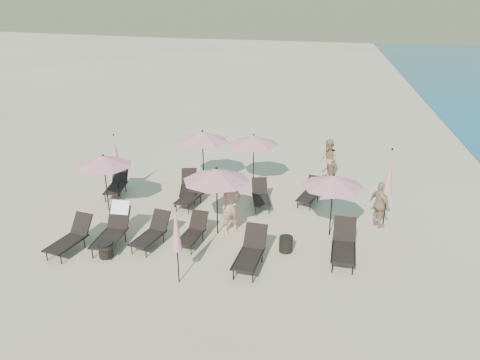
% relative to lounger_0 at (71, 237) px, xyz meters
% --- Properties ---
extents(ground, '(800.00, 800.00, 0.00)m').
position_rel_lounger_0_xyz_m(ground, '(4.59, 0.46, -0.45)').
color(ground, '#D6BA8C').
rests_on(ground, ground).
extents(lounger_0, '(0.94, 1.75, 0.96)m').
position_rel_lounger_0_xyz_m(lounger_0, '(0.00, 0.00, 0.00)').
color(lounger_0, black).
rests_on(lounger_0, ground).
extents(lounger_1, '(0.73, 1.88, 1.16)m').
position_rel_lounger_0_xyz_m(lounger_1, '(1.11, 0.61, 0.11)').
color(lounger_1, black).
rests_on(lounger_1, ground).
extents(lounger_2, '(0.92, 1.68, 0.91)m').
position_rel_lounger_0_xyz_m(lounger_2, '(2.29, 0.77, -0.02)').
color(lounger_2, black).
rests_on(lounger_2, ground).
extents(lounger_3, '(0.76, 1.54, 0.85)m').
position_rel_lounger_0_xyz_m(lounger_3, '(3.52, 1.11, -0.05)').
color(lounger_3, black).
rests_on(lounger_3, ground).
extents(lounger_4, '(0.82, 1.80, 1.01)m').
position_rel_lounger_0_xyz_m(lounger_4, '(5.51, 0.10, 0.02)').
color(lounger_4, black).
rests_on(lounger_4, ground).
extents(lounger_5, '(0.75, 1.81, 1.02)m').
position_rel_lounger_0_xyz_m(lounger_5, '(8.12, 0.99, 0.03)').
color(lounger_5, black).
rests_on(lounger_5, ground).
extents(lounger_6, '(0.84, 1.69, 0.93)m').
position_rel_lounger_0_xyz_m(lounger_6, '(-0.47, 4.34, -0.01)').
color(lounger_6, black).
rests_on(lounger_6, ground).
extents(lounger_7, '(0.96, 1.70, 0.92)m').
position_rel_lounger_0_xyz_m(lounger_7, '(2.33, 4.66, -0.01)').
color(lounger_7, black).
rests_on(lounger_7, ground).
extents(lounger_8, '(0.89, 1.67, 0.91)m').
position_rel_lounger_0_xyz_m(lounger_8, '(2.66, 3.92, -0.02)').
color(lounger_8, black).
rests_on(lounger_8, ground).
extents(lounger_9, '(0.91, 1.62, 0.88)m').
position_rel_lounger_0_xyz_m(lounger_9, '(5.19, 4.30, -0.04)').
color(lounger_9, black).
rests_on(lounger_9, ground).
extents(lounger_10, '(0.96, 1.60, 0.86)m').
position_rel_lounger_0_xyz_m(lounger_10, '(6.98, 4.92, -0.04)').
color(lounger_10, black).
rests_on(lounger_10, ground).
extents(umbrella_open_0, '(2.00, 2.00, 2.15)m').
position_rel_lounger_0_xyz_m(umbrella_open_0, '(-0.16, 2.88, 1.45)').
color(umbrella_open_0, black).
rests_on(umbrella_open_0, ground).
extents(umbrella_open_1, '(2.15, 2.15, 2.32)m').
position_rel_lounger_0_xyz_m(umbrella_open_1, '(4.12, 1.87, 1.60)').
color(umbrella_open_1, black).
rests_on(umbrella_open_1, ground).
extents(umbrella_open_2, '(1.99, 1.99, 2.14)m').
position_rel_lounger_0_xyz_m(umbrella_open_2, '(7.72, 2.40, 1.44)').
color(umbrella_open_2, black).
rests_on(umbrella_open_2, ground).
extents(umbrella_open_3, '(2.15, 2.15, 2.31)m').
position_rel_lounger_0_xyz_m(umbrella_open_3, '(2.58, 5.99, 1.60)').
color(umbrella_open_3, black).
rests_on(umbrella_open_3, ground).
extents(umbrella_open_4, '(2.05, 2.05, 2.21)m').
position_rel_lounger_0_xyz_m(umbrella_open_4, '(4.62, 6.19, 1.50)').
color(umbrella_open_4, black).
rests_on(umbrella_open_4, ground).
extents(umbrella_closed_0, '(0.27, 0.27, 2.30)m').
position_rel_lounger_0_xyz_m(umbrella_closed_0, '(3.73, -1.07, 1.15)').
color(umbrella_closed_0, black).
rests_on(umbrella_closed_0, ground).
extents(umbrella_closed_1, '(0.33, 0.33, 2.78)m').
position_rel_lounger_0_xyz_m(umbrella_closed_1, '(9.50, 3.35, 1.49)').
color(umbrella_closed_1, black).
rests_on(umbrella_closed_1, ground).
extents(umbrella_closed_2, '(0.29, 0.29, 2.51)m').
position_rel_lounger_0_xyz_m(umbrella_closed_2, '(-0.31, 4.16, 1.30)').
color(umbrella_closed_2, black).
rests_on(umbrella_closed_2, ground).
extents(side_table_0, '(0.42, 0.42, 0.46)m').
position_rel_lounger_0_xyz_m(side_table_0, '(1.20, -0.19, -0.22)').
color(side_table_0, black).
rests_on(side_table_0, ground).
extents(side_table_1, '(0.42, 0.42, 0.48)m').
position_rel_lounger_0_xyz_m(side_table_1, '(6.43, 1.11, -0.21)').
color(side_table_1, black).
rests_on(side_table_1, ground).
extents(beachgoer_a, '(0.82, 0.77, 1.89)m').
position_rel_lounger_0_xyz_m(beachgoer_a, '(4.55, 2.04, 0.50)').
color(beachgoer_a, tan).
rests_on(beachgoer_a, ground).
extents(beachgoer_b, '(0.90, 1.02, 1.75)m').
position_rel_lounger_0_xyz_m(beachgoer_b, '(7.60, 7.45, 0.43)').
color(beachgoer_b, '#A97C57').
rests_on(beachgoer_b, ground).
extents(beachgoer_c, '(0.85, 1.00, 1.60)m').
position_rel_lounger_0_xyz_m(beachgoer_c, '(9.32, 3.33, 0.35)').
color(beachgoer_c, tan).
rests_on(beachgoer_c, ground).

